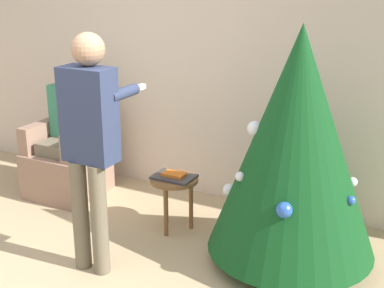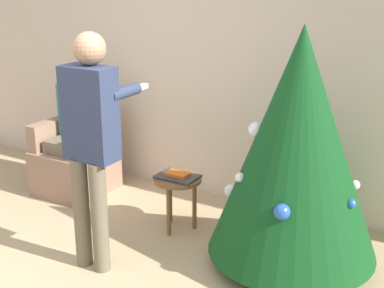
{
  "view_description": "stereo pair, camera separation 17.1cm",
  "coord_description": "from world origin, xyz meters",
  "px_view_note": "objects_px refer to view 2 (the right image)",
  "views": [
    {
      "loc": [
        2.3,
        -2.14,
        2.11
      ],
      "look_at": [
        0.67,
        0.96,
        0.95
      ],
      "focal_mm": 50.0,
      "sensor_mm": 36.0,
      "label": 1
    },
    {
      "loc": [
        2.45,
        -2.05,
        2.11
      ],
      "look_at": [
        0.67,
        0.96,
        0.95
      ],
      "focal_mm": 50.0,
      "sensor_mm": 36.0,
      "label": 2
    }
  ],
  "objects_px": {
    "side_stool": "(178,186)",
    "christmas_tree": "(297,144)",
    "armchair": "(78,157)",
    "person_standing": "(91,133)",
    "person_seated": "(74,123)"
  },
  "relations": [
    {
      "from": "christmas_tree",
      "to": "armchair",
      "type": "relative_size",
      "value": 1.98
    },
    {
      "from": "person_standing",
      "to": "christmas_tree",
      "type": "bearing_deg",
      "value": 30.02
    },
    {
      "from": "armchair",
      "to": "person_seated",
      "type": "bearing_deg",
      "value": -90.0
    },
    {
      "from": "person_standing",
      "to": "side_stool",
      "type": "distance_m",
      "value": 1.02
    },
    {
      "from": "side_stool",
      "to": "person_standing",
      "type": "bearing_deg",
      "value": -105.59
    },
    {
      "from": "person_seated",
      "to": "armchair",
      "type": "bearing_deg",
      "value": 90.0
    },
    {
      "from": "person_seated",
      "to": "person_standing",
      "type": "bearing_deg",
      "value": -42.13
    },
    {
      "from": "person_standing",
      "to": "armchair",
      "type": "bearing_deg",
      "value": 137.33
    },
    {
      "from": "armchair",
      "to": "side_stool",
      "type": "bearing_deg",
      "value": -9.36
    },
    {
      "from": "armchair",
      "to": "person_standing",
      "type": "distance_m",
      "value": 1.61
    },
    {
      "from": "christmas_tree",
      "to": "person_standing",
      "type": "xyz_separation_m",
      "value": [
        -1.24,
        -0.72,
        0.08
      ]
    },
    {
      "from": "armchair",
      "to": "person_standing",
      "type": "bearing_deg",
      "value": -42.67
    },
    {
      "from": "armchair",
      "to": "person_seated",
      "type": "xyz_separation_m",
      "value": [
        -0.0,
        -0.02,
        0.35
      ]
    },
    {
      "from": "person_standing",
      "to": "side_stool",
      "type": "height_order",
      "value": "person_standing"
    },
    {
      "from": "side_stool",
      "to": "christmas_tree",
      "type": "bearing_deg",
      "value": -3.42
    }
  ]
}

